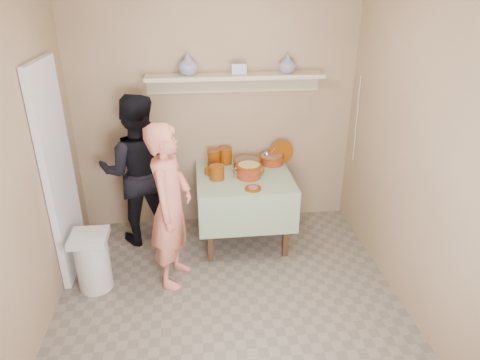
{
  "coord_description": "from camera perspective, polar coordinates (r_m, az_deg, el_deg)",
  "views": [
    {
      "loc": [
        -0.24,
        -2.7,
        2.56
      ],
      "look_at": [
        0.15,
        0.75,
        0.95
      ],
      "focal_mm": 32.0,
      "sensor_mm": 36.0,
      "label": 1
    }
  ],
  "objects": [
    {
      "name": "ground",
      "position": [
        3.73,
        -1.04,
        -18.48
      ],
      "size": [
        3.5,
        3.5,
        0.0
      ],
      "primitive_type": "plane",
      "color": "#75695C",
      "rests_on": "ground"
    },
    {
      "name": "tile_panel",
      "position": [
        4.15,
        -22.99,
        0.73
      ],
      "size": [
        0.06,
        0.7,
        2.0
      ],
      "primitive_type": "cube",
      "color": "silver",
      "rests_on": "ground"
    },
    {
      "name": "plate_stack_a",
      "position": [
        4.58,
        -3.5,
        2.88
      ],
      "size": [
        0.13,
        0.13,
        0.18
      ],
      "primitive_type": "cylinder",
      "color": "#6B2E0B",
      "rests_on": "serving_table"
    },
    {
      "name": "plate_stack_b",
      "position": [
        4.64,
        -1.98,
        3.24
      ],
      "size": [
        0.15,
        0.15,
        0.18
      ],
      "primitive_type": "cylinder",
      "color": "#6B2E0B",
      "rests_on": "serving_table"
    },
    {
      "name": "bowl_stack",
      "position": [
        4.27,
        -3.1,
        1.01
      ],
      "size": [
        0.15,
        0.15,
        0.15
      ],
      "primitive_type": "cylinder",
      "color": "#6B2E0B",
      "rests_on": "serving_table"
    },
    {
      "name": "empty_bowl",
      "position": [
        4.43,
        -3.62,
        1.24
      ],
      "size": [
        0.18,
        0.18,
        0.05
      ],
      "primitive_type": "cylinder",
      "color": "#6B2E0B",
      "rests_on": "serving_table"
    },
    {
      "name": "propped_lid",
      "position": [
        4.68,
        5.56,
        3.72
      ],
      "size": [
        0.26,
        0.05,
        0.26
      ],
      "primitive_type": "cylinder",
      "rotation": [
        1.47,
        0.0,
        0.02
      ],
      "color": "#6B2E0B",
      "rests_on": "serving_table"
    },
    {
      "name": "vase_right",
      "position": [
        4.49,
        6.34,
        15.13
      ],
      "size": [
        0.2,
        0.2,
        0.18
      ],
      "primitive_type": "imported",
      "rotation": [
        0.0,
        0.0,
        -0.17
      ],
      "color": "navy",
      "rests_on": "wall_shelf"
    },
    {
      "name": "vase_left",
      "position": [
        4.39,
        -6.94,
        15.07
      ],
      "size": [
        0.24,
        0.24,
        0.21
      ],
      "primitive_type": "imported",
      "rotation": [
        0.0,
        0.0,
        0.23
      ],
      "color": "navy",
      "rests_on": "wall_shelf"
    },
    {
      "name": "ceramic_box",
      "position": [
        4.41,
        -0.15,
        14.62
      ],
      "size": [
        0.15,
        0.11,
        0.11
      ],
      "primitive_type": "cube",
      "rotation": [
        0.0,
        0.0,
        -0.02
      ],
      "color": "navy",
      "rests_on": "wall_shelf"
    },
    {
      "name": "person_cook",
      "position": [
        3.81,
        -9.22,
        -3.53
      ],
      "size": [
        0.51,
        0.64,
        1.53
      ],
      "primitive_type": "imported",
      "rotation": [
        0.0,
        0.0,
        1.29
      ],
      "color": "#DB735E",
      "rests_on": "ground"
    },
    {
      "name": "person_helper",
      "position": [
        4.51,
        -13.44,
        1.19
      ],
      "size": [
        0.78,
        0.61,
        1.6
      ],
      "primitive_type": "imported",
      "rotation": [
        0.0,
        0.0,
        -3.13
      ],
      "color": "black",
      "rests_on": "ground"
    },
    {
      "name": "room_shell",
      "position": [
        2.87,
        -1.29,
        5.55
      ],
      "size": [
        3.04,
        3.54,
        2.62
      ],
      "color": "tan",
      "rests_on": "ground"
    },
    {
      "name": "serving_table",
      "position": [
        4.45,
        0.51,
        -0.68
      ],
      "size": [
        0.97,
        0.97,
        0.76
      ],
      "color": "#4C2D16",
      "rests_on": "ground"
    },
    {
      "name": "cazuela_meat_a",
      "position": [
        4.54,
        0.92,
        2.32
      ],
      "size": [
        0.3,
        0.3,
        0.1
      ],
      "color": "maroon",
      "rests_on": "serving_table"
    },
    {
      "name": "cazuela_meat_b",
      "position": [
        4.66,
        4.22,
        2.86
      ],
      "size": [
        0.28,
        0.28,
        0.1
      ],
      "color": "maroon",
      "rests_on": "serving_table"
    },
    {
      "name": "ladle",
      "position": [
        4.64,
        3.62,
        3.48
      ],
      "size": [
        0.08,
        0.26,
        0.19
      ],
      "color": "silver",
      "rests_on": "cazuela_meat_b"
    },
    {
      "name": "cazuela_rice",
      "position": [
        4.3,
        1.18,
        1.39
      ],
      "size": [
        0.33,
        0.25,
        0.14
      ],
      "color": "maroon",
      "rests_on": "serving_table"
    },
    {
      "name": "front_plate",
      "position": [
        4.08,
        1.75,
        -1.11
      ],
      "size": [
        0.16,
        0.16,
        0.03
      ],
      "color": "#6B2E0B",
      "rests_on": "serving_table"
    },
    {
      "name": "wall_shelf",
      "position": [
        4.46,
        -0.69,
        13.42
      ],
      "size": [
        1.8,
        0.25,
        0.21
      ],
      "color": "#C2B390",
      "rests_on": "room_shell"
    },
    {
      "name": "trash_bin",
      "position": [
        4.13,
        -19.03,
        -10.18
      ],
      "size": [
        0.32,
        0.32,
        0.56
      ],
      "color": "silver",
      "rests_on": "ground"
    },
    {
      "name": "electrical_cord",
      "position": [
        4.7,
        15.3,
        7.83
      ],
      "size": [
        0.01,
        0.05,
        0.9
      ],
      "color": "silver",
      "rests_on": "wall_shelf"
    }
  ]
}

